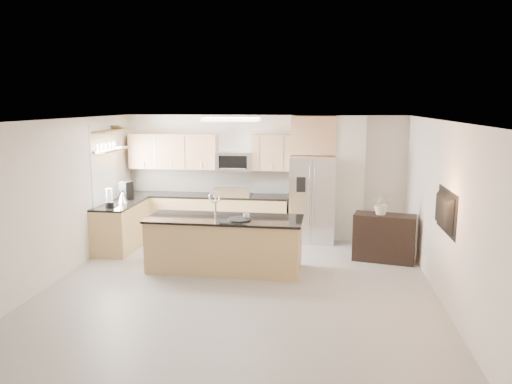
# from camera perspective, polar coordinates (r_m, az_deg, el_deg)

# --- Properties ---
(floor) EXTENTS (6.50, 6.50, 0.00)m
(floor) POSITION_cam_1_polar(r_m,az_deg,el_deg) (7.96, -1.90, -10.84)
(floor) COLOR #B0ADA7
(floor) RESTS_ON ground
(ceiling) EXTENTS (6.00, 6.50, 0.02)m
(ceiling) POSITION_cam_1_polar(r_m,az_deg,el_deg) (7.44, -2.02, 8.20)
(ceiling) COLOR white
(ceiling) RESTS_ON wall_back
(wall_back) EXTENTS (6.00, 0.02, 2.60)m
(wall_back) POSITION_cam_1_polar(r_m,az_deg,el_deg) (10.77, 0.86, 1.85)
(wall_back) COLOR beige
(wall_back) RESTS_ON floor
(wall_front) EXTENTS (6.00, 0.02, 2.60)m
(wall_front) POSITION_cam_1_polar(r_m,az_deg,el_deg) (4.54, -8.77, -9.95)
(wall_front) COLOR beige
(wall_front) RESTS_ON floor
(wall_left) EXTENTS (0.02, 6.50, 2.60)m
(wall_left) POSITION_cam_1_polar(r_m,az_deg,el_deg) (8.60, -22.08, -1.00)
(wall_left) COLOR beige
(wall_left) RESTS_ON floor
(wall_right) EXTENTS (0.02, 6.50, 2.60)m
(wall_right) POSITION_cam_1_polar(r_m,az_deg,el_deg) (7.71, 20.64, -2.13)
(wall_right) COLOR beige
(wall_right) RESTS_ON floor
(back_counter) EXTENTS (3.55, 0.66, 1.44)m
(back_counter) POSITION_cam_1_polar(r_m,az_deg,el_deg) (10.82, -5.81, -2.62)
(back_counter) COLOR tan
(back_counter) RESTS_ON floor
(left_counter) EXTENTS (0.66, 1.50, 0.92)m
(left_counter) POSITION_cam_1_polar(r_m,az_deg,el_deg) (10.26, -15.13, -3.70)
(left_counter) COLOR tan
(left_counter) RESTS_ON floor
(range) EXTENTS (0.76, 0.64, 1.14)m
(range) POSITION_cam_1_polar(r_m,az_deg,el_deg) (10.68, -2.56, -2.73)
(range) COLOR black
(range) RESTS_ON floor
(upper_cabinets) EXTENTS (3.50, 0.33, 0.75)m
(upper_cabinets) POSITION_cam_1_polar(r_m,az_deg,el_deg) (10.77, -6.16, 4.61)
(upper_cabinets) COLOR tan
(upper_cabinets) RESTS_ON wall_back
(microwave) EXTENTS (0.76, 0.40, 0.40)m
(microwave) POSITION_cam_1_polar(r_m,az_deg,el_deg) (10.61, -2.49, 3.52)
(microwave) COLOR silver
(microwave) RESTS_ON upper_cabinets
(refrigerator) EXTENTS (0.92, 0.78, 1.78)m
(refrigerator) POSITION_cam_1_polar(r_m,az_deg,el_deg) (10.40, 6.43, -0.80)
(refrigerator) COLOR silver
(refrigerator) RESTS_ON floor
(partition_column) EXTENTS (0.60, 0.30, 2.60)m
(partition_column) POSITION_cam_1_polar(r_m,az_deg,el_deg) (10.57, 10.62, 1.52)
(partition_column) COLOR silver
(partition_column) RESTS_ON floor
(window) EXTENTS (0.04, 1.15, 1.65)m
(window) POSITION_cam_1_polar(r_m,az_deg,el_deg) (10.17, -17.01, 2.91)
(window) COLOR white
(window) RESTS_ON wall_left
(shelf_lower) EXTENTS (0.30, 1.20, 0.04)m
(shelf_lower) POSITION_cam_1_polar(r_m,az_deg,el_deg) (10.18, -16.21, 4.66)
(shelf_lower) COLOR olive
(shelf_lower) RESTS_ON wall_left
(shelf_upper) EXTENTS (0.30, 1.20, 0.04)m
(shelf_upper) POSITION_cam_1_polar(r_m,az_deg,el_deg) (10.15, -16.32, 6.74)
(shelf_upper) COLOR olive
(shelf_upper) RESTS_ON wall_left
(ceiling_fixture) EXTENTS (1.00, 0.50, 0.06)m
(ceiling_fixture) POSITION_cam_1_polar(r_m,az_deg,el_deg) (9.09, -2.86, 8.29)
(ceiling_fixture) COLOR white
(ceiling_fixture) RESTS_ON ceiling
(island) EXTENTS (2.68, 1.01, 1.34)m
(island) POSITION_cam_1_polar(r_m,az_deg,el_deg) (8.65, -3.60, -5.90)
(island) COLOR tan
(island) RESTS_ON floor
(credenza) EXTENTS (1.15, 0.67, 0.87)m
(credenza) POSITION_cam_1_polar(r_m,az_deg,el_deg) (9.41, 14.42, -5.08)
(credenza) COLOR black
(credenza) RESTS_ON floor
(cup) EXTENTS (0.15, 0.15, 0.09)m
(cup) POSITION_cam_1_polar(r_m,az_deg,el_deg) (8.43, -1.10, -2.78)
(cup) COLOR white
(cup) RESTS_ON island
(platter) EXTENTS (0.47, 0.47, 0.02)m
(platter) POSITION_cam_1_polar(r_m,az_deg,el_deg) (8.36, -1.91, -3.14)
(platter) COLOR black
(platter) RESTS_ON island
(blender) EXTENTS (0.16, 0.16, 0.37)m
(blender) POSITION_cam_1_polar(r_m,az_deg,el_deg) (9.69, -16.41, -0.82)
(blender) COLOR black
(blender) RESTS_ON left_counter
(kettle) EXTENTS (0.20, 0.20, 0.25)m
(kettle) POSITION_cam_1_polar(r_m,az_deg,el_deg) (10.12, -15.02, -0.57)
(kettle) COLOR silver
(kettle) RESTS_ON left_counter
(coffee_maker) EXTENTS (0.25, 0.28, 0.36)m
(coffee_maker) POSITION_cam_1_polar(r_m,az_deg,el_deg) (10.48, -14.61, 0.13)
(coffee_maker) COLOR black
(coffee_maker) RESTS_ON left_counter
(bowl) EXTENTS (0.42, 0.42, 0.09)m
(bowl) POSITION_cam_1_polar(r_m,az_deg,el_deg) (10.49, -15.51, 7.23)
(bowl) COLOR silver
(bowl) RESTS_ON shelf_upper
(flower_vase) EXTENTS (0.60, 0.55, 0.60)m
(flower_vase) POSITION_cam_1_polar(r_m,az_deg,el_deg) (9.22, 14.22, -0.72)
(flower_vase) COLOR beige
(flower_vase) RESTS_ON credenza
(television) EXTENTS (0.14, 1.08, 0.62)m
(television) POSITION_cam_1_polar(r_m,az_deg,el_deg) (7.48, 20.34, -2.07)
(television) COLOR black
(television) RESTS_ON wall_right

